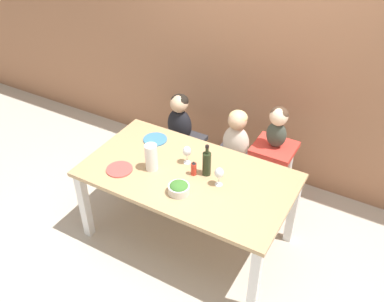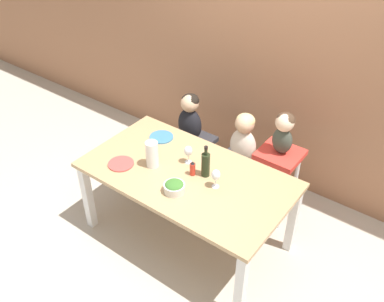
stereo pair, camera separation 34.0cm
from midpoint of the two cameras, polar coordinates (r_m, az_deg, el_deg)
ground_plane at (r=3.96m, az=1.87°, el=-11.28°), size 14.00×14.00×0.00m
wall_back at (r=4.11m, az=12.75°, el=12.84°), size 10.00×0.06×2.70m
dining_table at (r=3.52m, az=2.07°, el=-4.18°), size 1.71×0.95×0.73m
chair_far_left at (r=4.37m, az=1.95°, el=0.77°), size 0.43×0.42×0.46m
chair_far_center at (r=4.12m, az=8.91°, el=-2.17°), size 0.43×0.42×0.46m
chair_right_highchair at (r=3.90m, az=13.90°, el=-2.06°), size 0.37×0.35×0.73m
person_child_left at (r=4.18m, az=2.05°, el=4.54°), size 0.26×0.18×0.51m
person_child_center at (r=3.93m, az=9.37°, el=1.69°), size 0.26×0.18×0.51m
person_baby_right at (r=3.69m, az=14.75°, el=2.61°), size 0.18×0.16×0.38m
wine_bottle at (r=3.38m, az=4.71°, el=-1.85°), size 0.07×0.07×0.28m
paper_towel_roll at (r=3.47m, az=-2.57°, el=-0.55°), size 0.10×0.10×0.23m
wine_glass_near at (r=3.28m, az=6.19°, el=-3.34°), size 0.07×0.07×0.16m
wine_glass_far at (r=3.51m, az=2.27°, el=-0.13°), size 0.07×0.07×0.16m
salad_bowl_large at (r=3.26m, az=0.61°, el=-4.92°), size 0.17×0.17×0.09m
dinner_plate_front_left at (r=3.57m, az=-6.78°, el=-1.81°), size 0.22×0.22×0.01m
dinner_plate_back_left at (r=3.87m, az=-1.60°, el=1.79°), size 0.22×0.22×0.01m
condiment_bottle_hot_sauce at (r=3.41m, az=2.93°, el=-2.43°), size 0.05×0.05×0.13m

